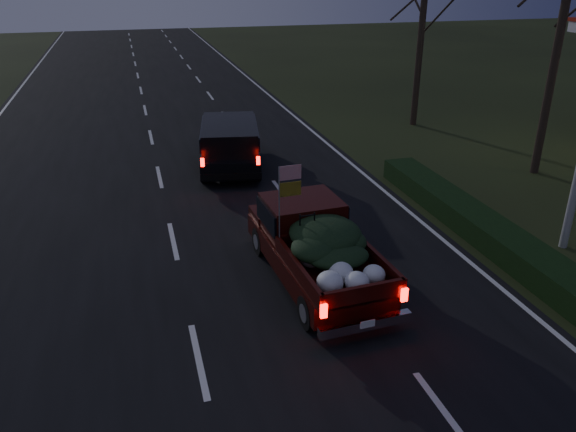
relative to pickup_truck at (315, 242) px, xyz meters
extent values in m
plane|color=black|center=(-2.92, -2.20, -0.93)|extent=(120.00, 120.00, 0.00)
cube|color=black|center=(-2.92, -2.20, -0.92)|extent=(14.00, 120.00, 0.02)
cube|color=black|center=(4.88, 0.80, -0.63)|extent=(1.00, 10.00, 0.60)
cylinder|color=black|center=(9.58, 4.80, 3.32)|extent=(0.28, 0.28, 8.50)
cylinder|color=black|center=(8.58, 11.80, 2.57)|extent=(0.28, 0.28, 7.00)
cube|color=#360B07|center=(0.00, 0.02, -0.38)|extent=(2.09, 4.65, 0.50)
cube|color=#360B07|center=(-0.05, 0.84, 0.30)|extent=(1.77, 1.56, 0.82)
cube|color=black|center=(-0.05, 0.84, 0.39)|extent=(1.85, 1.47, 0.50)
cube|color=#360B07|center=(0.07, -1.16, -0.11)|extent=(1.83, 2.65, 0.05)
ellipsoid|color=black|center=(0.09, -0.70, 0.30)|extent=(1.55, 1.72, 0.55)
cylinder|color=gray|center=(-0.82, -0.03, 0.94)|extent=(0.03, 0.03, 1.82)
cube|color=red|center=(-0.58, -0.01, 1.69)|extent=(0.47, 0.05, 0.31)
cube|color=gold|center=(-0.58, -0.01, 1.33)|extent=(0.47, 0.05, 0.31)
cube|color=black|center=(-0.40, 8.24, -0.33)|extent=(2.68, 4.87, 0.58)
cube|color=black|center=(-0.44, 8.00, 0.32)|extent=(2.35, 3.62, 0.77)
cube|color=black|center=(-0.44, 8.00, 0.40)|extent=(2.43, 3.54, 0.46)
camera|label=1|loc=(-3.60, -10.51, 5.58)|focal=35.00mm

